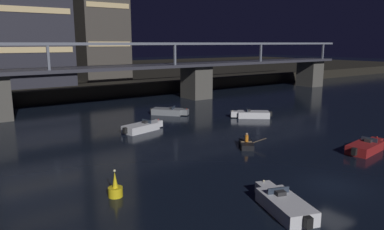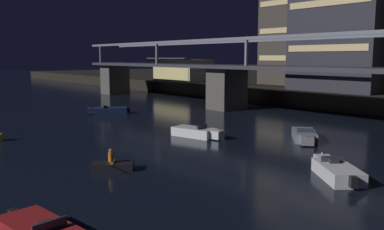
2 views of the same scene
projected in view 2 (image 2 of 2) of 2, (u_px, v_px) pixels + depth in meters
river_bridge at (329, 83)px, 42.83m from camera, size 98.24×6.40×9.38m
tower_west_low at (302, 17)px, 70.66m from camera, size 12.24×9.11×23.98m
waterfront_pavilion at (182, 70)px, 81.07m from camera, size 12.40×7.40×4.70m
speedboat_near_center at (196, 132)px, 35.97m from camera, size 5.20×2.71×1.16m
speedboat_mid_left at (336, 171)px, 23.70m from camera, size 4.65×4.06×1.16m
speedboat_mid_center at (304, 136)px, 34.35m from camera, size 4.20×4.56×1.16m
speedboat_far_left at (109, 111)px, 50.49m from camera, size 3.52×4.89×1.16m
dinghy_with_paddler at (113, 166)px, 25.36m from camera, size 2.68×2.74×1.36m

